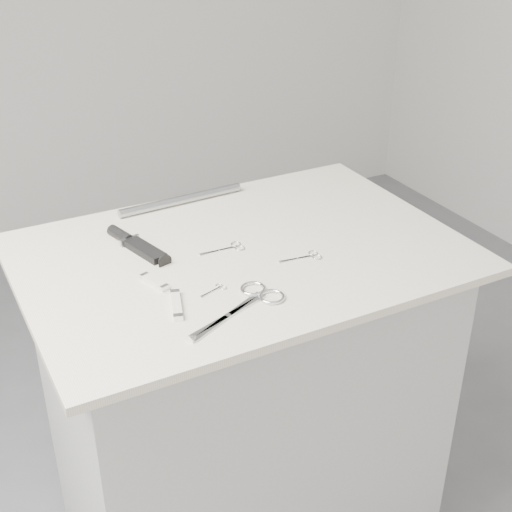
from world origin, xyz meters
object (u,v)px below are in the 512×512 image
plinth (244,408)px  large_shears (251,301)px  tiny_scissors (216,289)px  pocket_knife_b (154,282)px  sheathed_knife (134,243)px  metal_rail (181,200)px  pocket_knife_a (177,304)px  embroidery_scissors_a (306,257)px  embroidery_scissors_b (229,248)px

plinth → large_shears: size_ratio=3.78×
tiny_scissors → pocket_knife_b: (-0.10, 0.08, 0.00)m
sheathed_knife → metal_rail: metal_rail is taller
tiny_scissors → plinth: bearing=26.6°
pocket_knife_a → sheathed_knife: bearing=16.1°
large_shears → pocket_knife_a: pocket_knife_a is taller
large_shears → embroidery_scissors_a: (0.20, 0.11, -0.00)m
pocket_knife_b → plinth: bearing=-95.8°
pocket_knife_a → pocket_knife_b: size_ratio=1.32×
plinth → pocket_knife_b: (-0.23, -0.05, 0.47)m
large_shears → sheathed_knife: sheathed_knife is taller
embroidery_scissors_a → embroidery_scissors_b: size_ratio=0.94×
pocket_knife_b → metal_rail: (0.21, 0.35, 0.01)m
tiny_scissors → pocket_knife_a: pocket_knife_a is taller
plinth → sheathed_knife: (-0.21, 0.13, 0.48)m
sheathed_knife → pocket_knife_b: sheathed_knife is taller
embroidery_scissors_b → metal_rail: 0.28m
large_shears → tiny_scissors: 0.09m
embroidery_scissors_b → tiny_scissors: bearing=-123.0°
large_shears → embroidery_scissors_b: large_shears is taller
pocket_knife_b → metal_rail: metal_rail is taller
embroidery_scissors_b → sheathed_knife: (-0.19, 0.11, 0.01)m
plinth → pocket_knife_b: size_ratio=11.36×
large_shears → sheathed_knife: 0.36m
plinth → embroidery_scissors_b: (-0.02, 0.02, 0.47)m
large_shears → pocket_knife_b: bearing=110.4°
embroidery_scissors_b → embroidery_scissors_a: bearing=-39.3°
large_shears → embroidery_scissors_a: 0.22m
embroidery_scissors_b → tiny_scissors: same height
plinth → large_shears: large_shears is taller
large_shears → embroidery_scissors_b: bearing=52.1°
metal_rail → sheathed_knife: bearing=-138.4°
large_shears → pocket_knife_a: (-0.14, 0.05, 0.00)m
tiny_scissors → pocket_knife_a: size_ratio=0.63×
tiny_scissors → metal_rail: metal_rail is taller
embroidery_scissors_a → pocket_knife_b: size_ratio=1.26×
sheathed_knife → embroidery_scissors_b: bearing=-135.8°
embroidery_scissors_a → tiny_scissors: bearing=-166.2°
embroidery_scissors_b → pocket_knife_b: pocket_knife_b is taller
large_shears → metal_rail: bearing=60.6°
embroidery_scissors_b → pocket_knife_b: bearing=-160.2°
large_shears → embroidery_scissors_b: size_ratio=2.23×
embroidery_scissors_b → metal_rail: metal_rail is taller
pocket_knife_a → pocket_knife_b: pocket_knife_a is taller
large_shears → embroidery_scissors_b: 0.23m
plinth → pocket_knife_b: bearing=-168.6°
pocket_knife_a → metal_rail: 0.49m
sheathed_knife → tiny_scissors: bearing=-176.8°
tiny_scissors → pocket_knife_a: 0.10m
tiny_scissors → pocket_knife_a: bearing=174.7°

